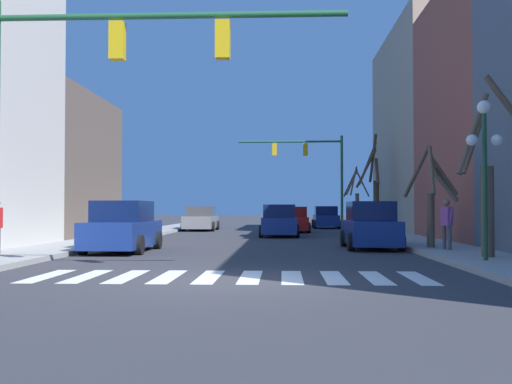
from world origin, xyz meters
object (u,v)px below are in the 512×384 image
(traffic_signal_near, at_px, (100,72))
(pedestrian_on_left_sidewalk, at_px, (130,216))
(traffic_signal_far, at_px, (312,161))
(street_tree_left_mid, at_px, (492,179))
(car_parked_left_near, at_px, (293,220))
(street_lamp_right_corner, at_px, (484,147))
(pedestrian_waiting_at_curb, at_px, (447,220))
(car_driving_away_lane, at_px, (326,218))
(pedestrian_crossing_street, at_px, (107,217))
(street_tree_right_near, at_px, (356,199))
(car_parked_right_far, at_px, (201,219))
(street_tree_right_far, at_px, (374,186))
(car_driving_toward_lane, at_px, (279,222))
(car_at_intersection, at_px, (371,227))
(car_parked_right_near, at_px, (123,228))
(street_tree_left_far, at_px, (432,195))

(traffic_signal_near, relative_size, pedestrian_on_left_sidewalk, 4.76)
(traffic_signal_far, distance_m, street_tree_left_mid, 24.99)
(car_parked_left_near, distance_m, street_tree_left_mid, 21.37)
(street_lamp_right_corner, bearing_deg, pedestrian_waiting_at_curb, 88.62)
(traffic_signal_far, height_order, car_driving_away_lane, traffic_signal_far)
(pedestrian_crossing_street, bearing_deg, street_tree_right_near, 169.52)
(car_parked_right_far, distance_m, street_tree_left_mid, 25.60)
(street_lamp_right_corner, height_order, pedestrian_waiting_at_curb, street_lamp_right_corner)
(car_parked_right_far, distance_m, street_tree_right_far, 11.60)
(car_driving_toward_lane, relative_size, pedestrian_waiting_at_curb, 2.61)
(traffic_signal_far, distance_m, car_parked_right_far, 8.64)
(traffic_signal_near, bearing_deg, street_tree_left_mid, 21.28)
(street_tree_left_mid, bearing_deg, car_driving_away_lane, 95.27)
(street_tree_right_far, bearing_deg, car_driving_toward_lane, -136.62)
(car_driving_toward_lane, bearing_deg, street_tree_right_near, -25.13)
(car_driving_away_lane, xyz_separation_m, street_tree_right_far, (2.39, -7.78, 2.07))
(pedestrian_waiting_at_curb, height_order, pedestrian_crossing_street, pedestrian_waiting_at_curb)
(street_lamp_right_corner, relative_size, street_tree_right_far, 0.70)
(traffic_signal_far, bearing_deg, street_tree_left_mid, -81.23)
(street_tree_right_near, relative_size, street_tree_right_far, 0.73)
(traffic_signal_far, distance_m, car_at_intersection, 19.62)
(car_parked_right_near, xyz_separation_m, pedestrian_waiting_at_curb, (10.86, -0.63, 0.31))
(street_tree_right_far, bearing_deg, car_driving_away_lane, 107.10)
(car_at_intersection, bearing_deg, car_driving_toward_lane, 20.09)
(traffic_signal_near, xyz_separation_m, pedestrian_waiting_at_curb, (9.39, 6.76, -3.41))
(street_tree_right_far, bearing_deg, pedestrian_on_left_sidewalk, -148.87)
(pedestrian_crossing_street, distance_m, street_tree_right_far, 17.31)
(car_parked_right_far, bearing_deg, car_driving_away_lane, -59.74)
(car_at_intersection, bearing_deg, car_parked_left_near, 9.74)
(car_parked_right_near, height_order, pedestrian_crossing_street, pedestrian_crossing_street)
(pedestrian_crossing_street, bearing_deg, street_lamp_right_corner, 78.34)
(pedestrian_waiting_at_curb, height_order, street_tree_left_mid, street_tree_left_mid)
(pedestrian_crossing_street, xyz_separation_m, street_tree_right_far, (13.40, 10.82, 1.72))
(street_lamp_right_corner, distance_m, car_parked_left_near, 22.35)
(traffic_signal_near, height_order, pedestrian_crossing_street, traffic_signal_near)
(car_parked_right_near, distance_m, street_tree_left_far, 10.77)
(car_parked_right_far, bearing_deg, pedestrian_crossing_street, 170.25)
(car_driving_away_lane, distance_m, street_tree_left_mid, 28.16)
(car_driving_toward_lane, height_order, car_parked_right_far, car_driving_toward_lane)
(street_lamp_right_corner, relative_size, car_at_intersection, 1.00)
(car_at_intersection, bearing_deg, pedestrian_crossing_street, 70.02)
(car_driving_away_lane, relative_size, car_parked_left_near, 0.97)
(car_driving_away_lane, height_order, street_tree_right_near, street_tree_right_near)
(car_parked_right_near, xyz_separation_m, pedestrian_on_left_sidewalk, (-1.99, 8.76, 0.32))
(street_lamp_right_corner, bearing_deg, car_at_intersection, 107.30)
(car_parked_right_far, height_order, pedestrian_on_left_sidewalk, pedestrian_on_left_sidewalk)
(traffic_signal_near, distance_m, pedestrian_crossing_street, 14.19)
(traffic_signal_near, bearing_deg, street_tree_right_near, 72.87)
(car_parked_right_near, distance_m, pedestrian_waiting_at_curb, 10.88)
(pedestrian_waiting_at_curb, bearing_deg, pedestrian_crossing_street, 43.01)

